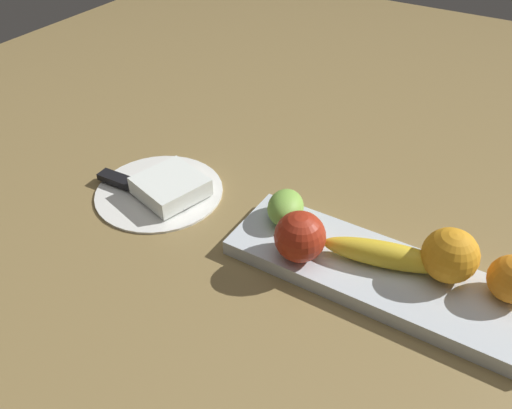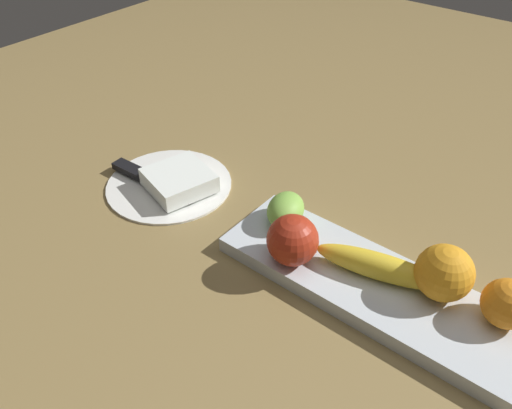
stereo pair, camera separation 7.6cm
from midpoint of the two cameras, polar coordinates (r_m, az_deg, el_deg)
ground_plane at (r=0.75m, az=10.97°, el=-7.16°), size 2.40×2.40×0.00m
fruit_tray at (r=0.72m, az=10.25°, el=-7.69°), size 0.42×0.13×0.02m
apple at (r=0.69m, az=1.83°, el=-3.74°), size 0.07×0.07×0.07m
banana at (r=0.71m, az=11.43°, el=-5.68°), size 0.18×0.08×0.04m
orange_near_banana at (r=0.70m, az=18.04°, el=-5.57°), size 0.07×0.07×0.07m
grape_bunch at (r=0.76m, az=0.48°, el=-0.46°), size 0.07×0.09×0.05m
dinner_plate at (r=0.89m, az=-13.19°, el=1.44°), size 0.22×0.22×0.01m
folded_napkin at (r=0.86m, az=-12.05°, el=1.91°), size 0.12×0.12×0.03m
knife at (r=0.90m, az=-16.40°, el=2.12°), size 0.18×0.03×0.01m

